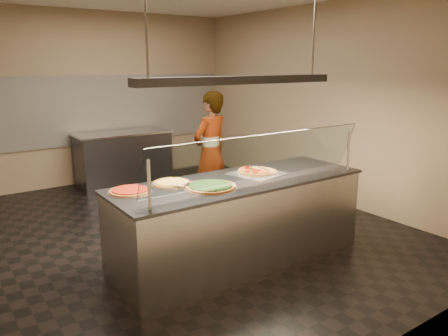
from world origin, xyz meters
TOP-DOWN VIEW (x-y plane):
  - ground at (0.00, 0.00)m, footprint 5.00×6.00m
  - wall_back at (0.00, 3.01)m, footprint 5.00×0.02m
  - wall_front at (0.00, -3.01)m, footprint 5.00×0.02m
  - wall_right at (2.51, 0.00)m, footprint 0.02×6.00m
  - tile_band at (0.00, 2.98)m, footprint 4.90×0.02m
  - serving_counter at (0.01, -1.18)m, footprint 2.77×0.94m
  - sneeze_guard at (0.01, -1.52)m, footprint 2.53×0.18m
  - perforated_tray at (0.31, -1.09)m, footprint 0.60×0.60m
  - half_pizza_pepperoni at (0.21, -1.09)m, footprint 0.29×0.45m
  - half_pizza_sausage at (0.41, -1.10)m, footprint 0.29×0.45m
  - pizza_spinach at (-0.43, -1.28)m, footprint 0.52×0.52m
  - pizza_cheese at (-0.67, -0.94)m, footprint 0.40×0.40m
  - pizza_tomato at (-1.13, -0.97)m, footprint 0.41×0.41m
  - pizza_spatula at (-0.65, -1.13)m, footprint 0.28×0.18m
  - prep_table at (0.22, 2.55)m, footprint 1.63×0.74m
  - worker at (0.72, 0.47)m, footprint 0.72×0.57m
  - heat_lamp_housing at (0.01, -1.18)m, footprint 2.30×0.18m
  - lamp_rod_left at (-0.99, -1.18)m, footprint 0.02×0.02m
  - lamp_rod_right at (1.01, -1.18)m, footprint 0.02×0.02m

SIDE VIEW (x-z plane):
  - ground at x=0.00m, z-range -0.02..0.00m
  - serving_counter at x=0.01m, z-range 0.00..0.93m
  - prep_table at x=0.22m, z-range 0.00..0.93m
  - worker at x=0.72m, z-range 0.00..1.73m
  - perforated_tray at x=0.31m, z-range 0.93..0.94m
  - pizza_cheese at x=-0.67m, z-range 0.93..0.96m
  - pizza_tomato at x=-1.13m, z-range 0.93..0.96m
  - pizza_spinach at x=-0.43m, z-range 0.93..0.96m
  - half_pizza_sausage at x=0.41m, z-range 0.94..0.98m
  - pizza_spatula at x=-0.65m, z-range 0.95..0.97m
  - half_pizza_pepperoni at x=0.21m, z-range 0.94..0.99m
  - sneeze_guard at x=0.01m, z-range 0.96..1.49m
  - tile_band at x=0.00m, z-range 0.70..1.90m
  - wall_back at x=0.00m, z-range 0.00..3.00m
  - wall_front at x=0.00m, z-range 0.00..3.00m
  - wall_right at x=2.51m, z-range 0.00..3.00m
  - heat_lamp_housing at x=0.01m, z-range 1.91..1.99m
  - lamp_rod_left at x=-0.99m, z-range 1.99..3.00m
  - lamp_rod_right at x=1.01m, z-range 1.99..3.00m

